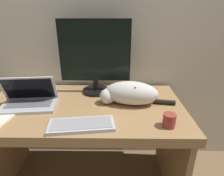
% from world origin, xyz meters
% --- Properties ---
extents(wall_back, '(6.40, 0.06, 2.60)m').
position_xyz_m(wall_back, '(0.00, 0.77, 1.30)').
color(wall_back, beige).
rests_on(wall_back, ground_plane).
extents(desk, '(1.35, 0.71, 0.72)m').
position_xyz_m(desk, '(0.00, 0.36, 0.56)').
color(desk, '#A37A4C').
rests_on(desk, ground_plane).
extents(monitor, '(0.52, 0.21, 0.54)m').
position_xyz_m(monitor, '(0.07, 0.58, 1.00)').
color(monitor, black).
rests_on(monitor, desk).
extents(laptop, '(0.37, 0.24, 0.20)m').
position_xyz_m(laptop, '(-0.35, 0.33, 0.76)').
color(laptop, '#B7B7BC').
rests_on(laptop, desk).
extents(external_keyboard, '(0.37, 0.18, 0.02)m').
position_xyz_m(external_keyboard, '(0.03, 0.10, 0.73)').
color(external_keyboard, '#BCBCC1').
rests_on(external_keyboard, desk).
extents(cat, '(0.51, 0.22, 0.16)m').
position_xyz_m(cat, '(0.31, 0.38, 0.80)').
color(cat, silver).
rests_on(cat, desk).
extents(coffee_mug, '(0.07, 0.07, 0.08)m').
position_xyz_m(coffee_mug, '(0.51, 0.11, 0.76)').
color(coffee_mug, '#9E382D').
rests_on(coffee_mug, desk).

